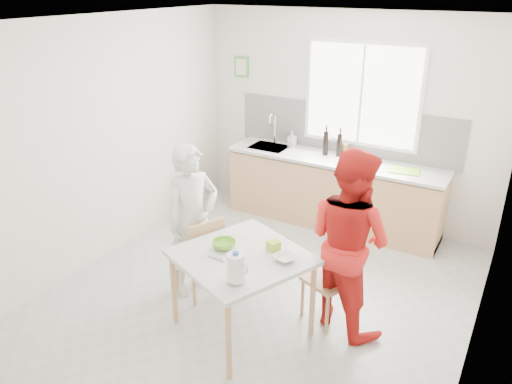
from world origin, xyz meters
TOP-DOWN VIEW (x-y plane):
  - ground at (0.00, 0.00)m, footprint 4.50×4.50m
  - room_shell at (0.00, 0.00)m, footprint 4.50×4.50m
  - window at (0.20, 2.23)m, footprint 1.50×0.06m
  - backsplash at (0.00, 2.24)m, footprint 3.00×0.02m
  - picture_frame at (-1.55, 2.23)m, footprint 0.22×0.03m
  - kitchen_counter at (-0.00, 1.95)m, footprint 2.84×0.64m
  - dining_table at (0.12, -0.52)m, footprint 1.35×1.35m
  - chair_left at (-0.51, -0.25)m, footprint 0.54×0.54m
  - chair_far at (0.76, 0.09)m, footprint 0.51×0.51m
  - person_white at (-0.65, -0.19)m, footprint 0.58×0.68m
  - person_red at (0.89, 0.06)m, footprint 1.04×0.94m
  - bowl_green at (-0.08, -0.49)m, footprint 0.28×0.28m
  - bowl_white at (0.49, -0.41)m, footprint 0.25×0.25m
  - milk_jug at (0.31, -0.90)m, footprint 0.20×0.15m
  - green_box at (0.32, -0.30)m, footprint 0.13×0.13m
  - spoon at (-0.04, -0.69)m, footprint 0.16×0.02m
  - cutting_board at (0.89, 1.93)m, footprint 0.38×0.29m
  - wine_bottle_a at (-0.16, 2.01)m, footprint 0.07×0.07m
  - wine_bottle_b at (0.01, 2.06)m, footprint 0.07×0.07m
  - jar_amber at (0.08, 2.10)m, footprint 0.06×0.06m
  - soap_bottle at (-0.69, 2.12)m, footprint 0.10×0.10m

SIDE VIEW (x-z plane):
  - ground at x=0.00m, z-range 0.00..0.00m
  - kitchen_counter at x=0.00m, z-range -0.27..1.10m
  - chair_far at x=0.76m, z-range 0.04..0.89m
  - chair_left at x=-0.51m, z-range 0.04..0.93m
  - dining_table at x=0.12m, z-range 0.31..1.11m
  - person_white at x=-0.65m, z-range 0.00..1.59m
  - spoon at x=-0.04m, z-range 0.80..0.81m
  - bowl_white at x=0.49m, z-range 0.79..0.84m
  - bowl_green at x=-0.08m, z-range 0.79..0.86m
  - green_box at x=0.32m, z-range 0.79..0.88m
  - person_red at x=0.89m, z-range 0.00..1.74m
  - cutting_board at x=0.89m, z-range 0.92..0.93m
  - milk_jug at x=0.31m, z-range 0.80..1.06m
  - jar_amber at x=0.08m, z-range 0.92..1.08m
  - soap_bottle at x=-0.69m, z-range 0.92..1.13m
  - wine_bottle_b at x=0.01m, z-range 0.92..1.22m
  - wine_bottle_a at x=-0.16m, z-range 0.92..1.24m
  - backsplash at x=0.00m, z-range 0.90..1.55m
  - room_shell at x=0.00m, z-range -0.61..3.89m
  - window at x=0.20m, z-range 1.05..2.35m
  - picture_frame at x=-1.55m, z-range 1.76..2.04m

